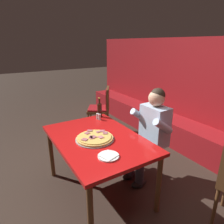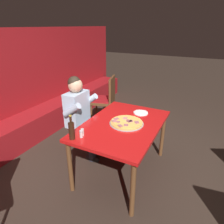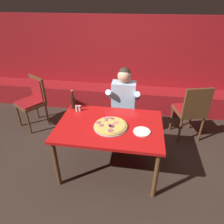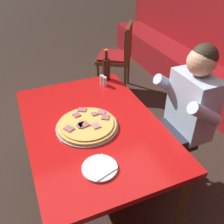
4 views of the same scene
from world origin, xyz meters
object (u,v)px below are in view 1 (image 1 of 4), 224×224
at_px(shaker_parmesan, 100,117).
at_px(dining_chair_near_right, 102,106).
at_px(beer_bottle, 100,110).
at_px(diner_seated_blue_shirt, 149,132).
at_px(pizza, 95,138).
at_px(main_dining_table, 98,144).
at_px(shaker_black_pepper, 97,117).
at_px(plate_white_paper, 108,156).

xyz_separation_m(shaker_parmesan, dining_chair_near_right, (-1.11, 0.64, -0.24)).
bearing_deg(shaker_parmesan, beer_bottle, 150.81).
relative_size(beer_bottle, shaker_parmesan, 3.40).
bearing_deg(dining_chair_near_right, diner_seated_blue_shirt, -7.45).
bearing_deg(shaker_parmesan, pizza, -33.15).
xyz_separation_m(main_dining_table, shaker_black_pepper, (-0.53, 0.28, 0.12)).
distance_m(pizza, beer_bottle, 0.74).
bearing_deg(main_dining_table, diner_seated_blue_shirt, 82.08).
bearing_deg(pizza, plate_white_paper, -7.72).
bearing_deg(plate_white_paper, shaker_black_pepper, 158.39).
distance_m(plate_white_paper, shaker_parmesan, 0.99).
relative_size(main_dining_table, shaker_parmesan, 15.90).
height_order(pizza, shaker_black_pepper, shaker_black_pepper).
distance_m(plate_white_paper, beer_bottle, 1.12).
distance_m(pizza, shaker_parmesan, 0.61).
bearing_deg(beer_bottle, plate_white_paper, -23.79).
distance_m(main_dining_table, shaker_parmesan, 0.58).
relative_size(plate_white_paper, dining_chair_near_right, 0.22).
bearing_deg(shaker_black_pepper, plate_white_paper, -21.61).
bearing_deg(dining_chair_near_right, shaker_black_pepper, -31.55).
xyz_separation_m(main_dining_table, pizza, (0.02, -0.04, 0.10)).
bearing_deg(beer_bottle, main_dining_table, -30.25).
bearing_deg(diner_seated_blue_shirt, pizza, -95.91).
xyz_separation_m(plate_white_paper, beer_bottle, (-1.02, 0.45, 0.10)).
relative_size(main_dining_table, dining_chair_near_right, 1.44).
bearing_deg(main_dining_table, plate_white_paper, -13.29).
height_order(beer_bottle, dining_chair_near_right, beer_bottle).
distance_m(pizza, shaker_black_pepper, 0.64).
xyz_separation_m(plate_white_paper, shaker_black_pepper, (-0.95, 0.38, 0.03)).
relative_size(beer_bottle, shaker_black_pepper, 3.40).
bearing_deg(shaker_black_pepper, diner_seated_blue_shirt, 34.63).
bearing_deg(dining_chair_near_right, pizza, -31.13).
relative_size(shaker_parmesan, dining_chair_near_right, 0.09).
bearing_deg(pizza, diner_seated_blue_shirt, 84.09).
distance_m(diner_seated_blue_shirt, dining_chair_near_right, 1.72).
relative_size(main_dining_table, beer_bottle, 4.68).
bearing_deg(main_dining_table, beer_bottle, 149.75).
bearing_deg(beer_bottle, pizza, -32.47).
bearing_deg(beer_bottle, diner_seated_blue_shirt, 27.25).
bearing_deg(pizza, main_dining_table, 114.65).
distance_m(beer_bottle, shaker_parmesan, 0.15).
relative_size(beer_bottle, diner_seated_blue_shirt, 0.23).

